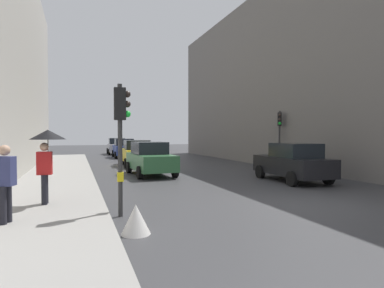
{
  "coord_description": "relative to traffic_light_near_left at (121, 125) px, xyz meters",
  "views": [
    {
      "loc": [
        -6.55,
        -8.37,
        2.17
      ],
      "look_at": [
        -1.21,
        6.64,
        1.69
      ],
      "focal_mm": 30.44,
      "sensor_mm": 36.0,
      "label": 1
    }
  ],
  "objects": [
    {
      "name": "ground_plane",
      "position": [
        5.44,
        -0.29,
        -2.4
      ],
      "size": [
        120.0,
        120.0,
        0.0
      ],
      "primitive_type": "plane",
      "color": "#38383A"
    },
    {
      "name": "sidewalk_kerb",
      "position": [
        -1.95,
        5.71,
        -2.32
      ],
      "size": [
        3.26,
        40.0,
        0.16
      ],
      "primitive_type": "cube",
      "color": "gray",
      "rests_on": "ground"
    },
    {
      "name": "building_facade_right",
      "position": [
        17.21,
        11.32,
        3.79
      ],
      "size": [
        12.0,
        31.85,
        12.39
      ],
      "primitive_type": "cube",
      "color": "slate",
      "rests_on": "ground"
    },
    {
      "name": "traffic_light_near_left",
      "position": [
        0.0,
        0.0,
        0.0
      ],
      "size": [
        0.44,
        0.26,
        3.48
      ],
      "color": "#2D2D2D",
      "rests_on": "ground"
    },
    {
      "name": "traffic_light_mid_street",
      "position": [
        10.9,
        8.71,
        0.1
      ],
      "size": [
        0.37,
        0.44,
        3.63
      ],
      "color": "#2D2D2D",
      "rests_on": "ground"
    },
    {
      "name": "car_green_estate",
      "position": [
        2.59,
        8.35,
        -1.53
      ],
      "size": [
        2.16,
        4.27,
        1.76
      ],
      "color": "#2D6038",
      "rests_on": "ground"
    },
    {
      "name": "car_blue_van",
      "position": [
        3.1,
        22.12,
        -1.53
      ],
      "size": [
        2.1,
        4.24,
        1.76
      ],
      "color": "navy",
      "rests_on": "ground"
    },
    {
      "name": "car_dark_suv",
      "position": [
        8.28,
        3.86,
        -1.53
      ],
      "size": [
        2.17,
        4.28,
        1.76
      ],
      "color": "black",
      "rests_on": "ground"
    },
    {
      "name": "car_yellow_taxi",
      "position": [
        2.82,
        13.64,
        -1.53
      ],
      "size": [
        2.14,
        4.26,
        1.76
      ],
      "color": "yellow",
      "rests_on": "ground"
    },
    {
      "name": "car_silver_hatchback",
      "position": [
        3.03,
        27.4,
        -1.53
      ],
      "size": [
        2.14,
        4.26,
        1.76
      ],
      "color": "#BCBCC1",
      "rests_on": "ground"
    },
    {
      "name": "pedestrian_with_umbrella",
      "position": [
        -1.91,
        1.53,
        -0.56
      ],
      "size": [
        1.0,
        1.0,
        2.14
      ],
      "color": "black",
      "rests_on": "sidewalk_kerb"
    },
    {
      "name": "pedestrian_with_grey_backpack",
      "position": [
        -2.67,
        -0.37,
        -1.24
      ],
      "size": [
        0.66,
        0.47,
        1.77
      ],
      "color": "black",
      "rests_on": "sidewalk_kerb"
    },
    {
      "name": "warning_sign_triangle",
      "position": [
        0.09,
        -1.66,
        -2.08
      ],
      "size": [
        0.64,
        0.64,
        0.65
      ],
      "primitive_type": "cone",
      "color": "silver",
      "rests_on": "ground"
    }
  ]
}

